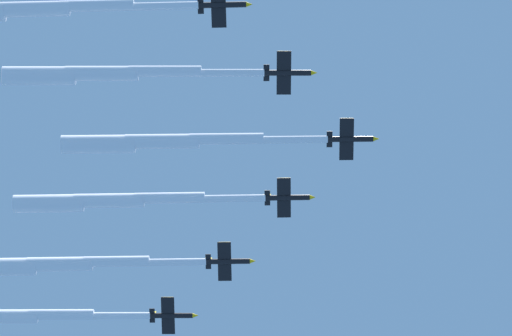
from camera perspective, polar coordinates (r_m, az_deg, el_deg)
jet_lead at (r=233.80m, az=-4.39°, el=1.22°), size 8.42×60.47×3.81m
jet_port_inner at (r=242.31m, az=-6.84°, el=-1.53°), size 8.42×59.27×3.77m
jet_starboard_inner at (r=230.69m, az=-7.16°, el=4.35°), size 8.45×58.61×3.80m
jet_port_mid at (r=248.33m, az=-9.07°, el=-4.44°), size 8.40×56.94×3.85m
jet_starboard_mid at (r=228.69m, az=-10.33°, el=7.24°), size 8.40×58.59×3.83m
jet_port_outer at (r=258.01m, az=-11.55°, el=-6.78°), size 8.44×57.79×3.81m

